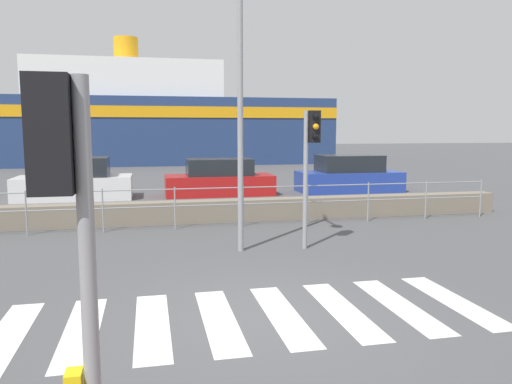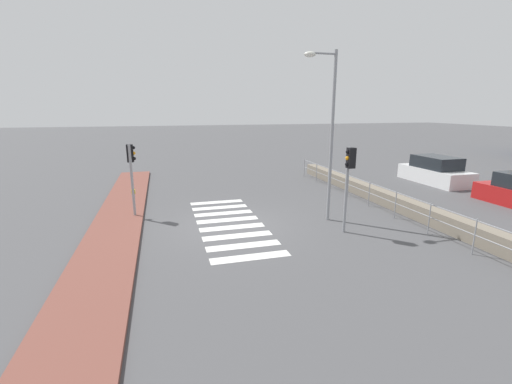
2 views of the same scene
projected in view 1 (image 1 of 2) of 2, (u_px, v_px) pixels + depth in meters
The scene contains 11 objects.
ground_plane at pixel (265, 316), 6.99m from camera, with size 160.00×160.00×0.00m, color #4C4C4F.
crosswalk at pixel (251, 317), 6.94m from camera, with size 6.75×2.40×0.01m.
seawall at pixel (206, 211), 14.05m from camera, with size 18.04×0.55×0.62m.
harbor_fence at pixel (209, 201), 13.14m from camera, with size 16.28×0.04×1.12m.
traffic_light_near at pixel (67, 215), 2.91m from camera, with size 0.34×0.32×2.91m.
traffic_light_far at pixel (311, 148), 10.69m from camera, with size 0.34×0.32×3.00m.
streetlamp at pixel (242, 65), 10.04m from camera, with size 0.32×1.26×6.26m.
ferry_boat at pixel (160, 121), 38.45m from camera, with size 24.82×7.36×9.42m.
parked_car_white at pixel (74, 181), 18.68m from camera, with size 4.19×1.88×1.56m.
parked_car_red at pixel (219, 180), 19.83m from camera, with size 4.26×1.73×1.45m.
parked_car_blue at pixel (349, 176), 20.98m from camera, with size 4.28×1.87×1.54m.
Camera 1 is at (-1.54, -6.54, 2.59)m, focal length 35.00 mm.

